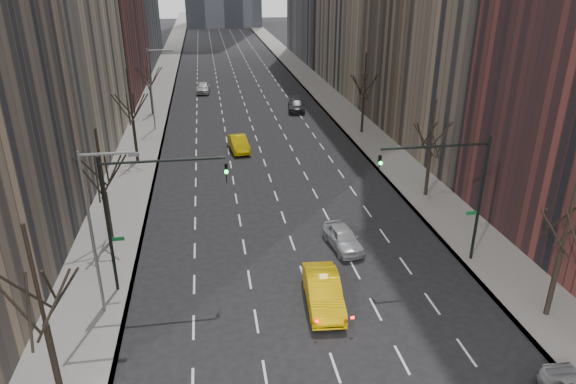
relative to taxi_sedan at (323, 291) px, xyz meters
name	(u,v)px	position (x,y,z in m)	size (l,w,h in m)	color
sidewalk_left	(161,86)	(-12.77, 61.13, -0.78)	(4.50, 320.00, 0.15)	slate
sidewalk_right	(311,81)	(11.73, 61.13, -0.78)	(4.50, 320.00, 0.15)	slate
tree_lw_a	(46,325)	(-12.52, -4.87, 3.03)	(3.36, 3.50, 8.28)	black
tree_lw_b	(105,192)	(-12.52, 9.13, 2.87)	(3.36, 3.50, 7.82)	black
tree_lw_c	(133,122)	(-12.52, 25.13, 3.18)	(3.36, 3.50, 8.74)	black
tree_lw_d	(150,87)	(-12.52, 43.13, 2.71)	(3.36, 3.50, 7.36)	black
tree_rw_a	(561,253)	(11.48, -2.87, 3.03)	(3.36, 3.50, 8.28)	black
tree_rw_b	(430,153)	(11.48, 13.13, 2.87)	(3.36, 3.50, 7.82)	black
tree_rw_c	(364,98)	(11.48, 31.13, 3.18)	(3.36, 3.50, 8.74)	black
traffic_mast_left	(138,202)	(-9.63, 3.12, 4.64)	(6.69, 0.39, 8.00)	black
traffic_mast_right	(456,182)	(8.59, 3.12, 4.64)	(6.69, 0.39, 8.00)	black
streetlight_near	(97,218)	(-11.36, 1.13, 4.77)	(2.83, 0.22, 9.00)	slate
streetlight_far	(154,81)	(-11.36, 36.13, 4.77)	(2.83, 0.22, 9.00)	slate
taxi_sedan	(323,291)	(0.00, 0.00, 0.00)	(1.80, 5.17, 1.70)	#FAC105
silver_sedan_ahead	(343,238)	(2.69, 6.04, -0.14)	(1.68, 4.19, 1.43)	#9FA2A7
far_taxi	(239,144)	(-2.70, 27.09, -0.09)	(1.62, 4.65, 1.53)	#ECC204
far_suv_grey	(296,105)	(5.89, 42.19, -0.09)	(2.12, 5.22, 1.51)	#28282D
far_car_white	(203,88)	(-6.06, 55.12, -0.06)	(1.88, 4.67, 1.59)	silver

